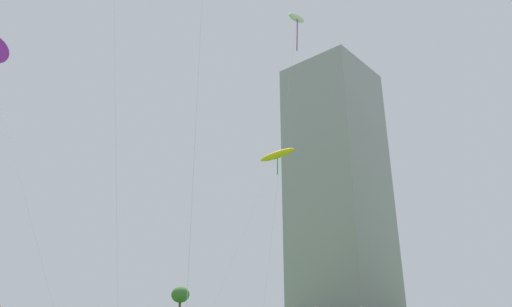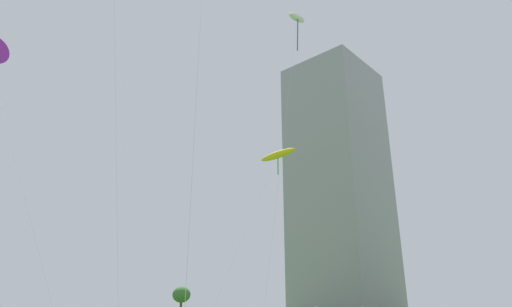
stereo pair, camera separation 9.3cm
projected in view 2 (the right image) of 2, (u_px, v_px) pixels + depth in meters
The scene contains 4 objects.
kite_flying_0 at pixel (278, 155), 41.60m from camera, with size 4.09×11.46×16.25m.
kite_flying_5 at pixel (297, 18), 42.67m from camera, with size 8.69×8.03×30.16m.
park_tree_0 at pixel (181, 295), 62.59m from camera, with size 2.62×2.62×4.80m.
distant_highrise_0 at pixel (339, 183), 124.75m from camera, with size 22.41×24.26×72.28m, color #939399.
Camera 2 is at (15.92, -11.52, 1.67)m, focal length 30.17 mm.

